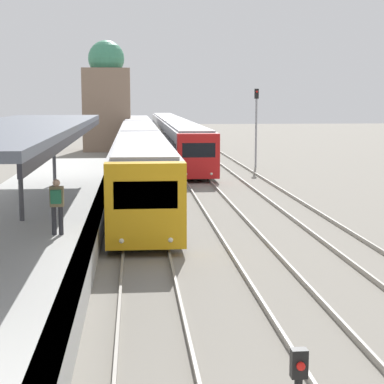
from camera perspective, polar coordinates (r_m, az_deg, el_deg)
The scene contains 6 objects.
platform_canopy at distance 21.65m, azimuth -15.05°, elevation 5.56°, with size 4.00×22.47×3.21m.
person_on_platform at distance 19.31m, azimuth -11.93°, elevation -0.89°, with size 0.40×0.40×1.66m.
train_near at distance 44.98m, azimuth -4.74°, elevation 4.22°, with size 2.52×51.16×3.05m.
train_far at distance 61.22m, azimuth -1.70°, elevation 5.30°, with size 2.48×48.93×3.00m.
signal_mast_far at distance 46.07m, azimuth 5.73°, elevation 6.51°, with size 0.28×0.29×5.57m.
distant_domed_building at distance 61.42m, azimuth -7.57°, elevation 8.17°, with size 4.37×4.37×10.26m.
Camera 1 is at (-0.33, -3.83, 4.87)m, focal length 60.00 mm.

